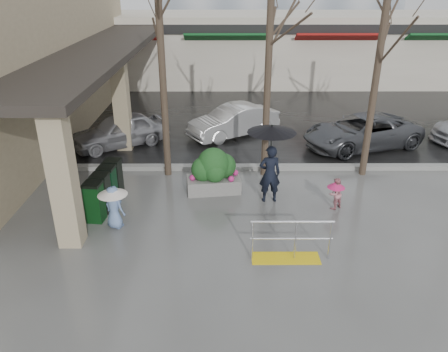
{
  "coord_description": "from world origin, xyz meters",
  "views": [
    {
      "loc": [
        -0.17,
        -9.7,
        6.06
      ],
      "look_at": [
        -0.14,
        0.62,
        1.3
      ],
      "focal_mm": 35.0,
      "sensor_mm": 36.0,
      "label": 1
    }
  ],
  "objects_px": {
    "child_pink": "(336,191)",
    "car_a": "(120,130)",
    "tree_west": "(159,13)",
    "planter": "(214,171)",
    "tree_midwest": "(271,7)",
    "car_c": "(362,132)",
    "handrail": "(289,245)",
    "child_blue": "(114,203)",
    "woman": "(271,155)",
    "news_boxes": "(105,189)",
    "car_b": "(234,121)",
    "tree_mideast": "(384,21)"
  },
  "relations": [
    {
      "from": "child_blue",
      "to": "planter",
      "type": "relative_size",
      "value": 0.69
    },
    {
      "from": "tree_mideast",
      "to": "child_blue",
      "type": "bearing_deg",
      "value": -155.89
    },
    {
      "from": "handrail",
      "to": "child_pink",
      "type": "height_order",
      "value": "handrail"
    },
    {
      "from": "handrail",
      "to": "child_blue",
      "type": "relative_size",
      "value": 1.61
    },
    {
      "from": "tree_west",
      "to": "child_pink",
      "type": "xyz_separation_m",
      "value": [
        5.0,
        -2.35,
        -4.55
      ]
    },
    {
      "from": "tree_west",
      "to": "car_b",
      "type": "relative_size",
      "value": 1.78
    },
    {
      "from": "handrail",
      "to": "child_pink",
      "type": "xyz_separation_m",
      "value": [
        1.64,
        2.45,
        0.16
      ]
    },
    {
      "from": "car_c",
      "to": "tree_midwest",
      "type": "bearing_deg",
      "value": -76.11
    },
    {
      "from": "child_pink",
      "to": "car_a",
      "type": "xyz_separation_m",
      "value": [
        -7.14,
        5.03,
        0.1
      ]
    },
    {
      "from": "woman",
      "to": "child_pink",
      "type": "xyz_separation_m",
      "value": [
        1.82,
        -0.46,
        -0.92
      ]
    },
    {
      "from": "planter",
      "to": "car_b",
      "type": "relative_size",
      "value": 0.44
    },
    {
      "from": "car_a",
      "to": "car_c",
      "type": "xyz_separation_m",
      "value": [
        9.29,
        -0.16,
        0.0
      ]
    },
    {
      "from": "tree_midwest",
      "to": "child_pink",
      "type": "relative_size",
      "value": 7.55
    },
    {
      "from": "tree_west",
      "to": "planter",
      "type": "xyz_separation_m",
      "value": [
        1.55,
        -1.25,
        -4.41
      ]
    },
    {
      "from": "news_boxes",
      "to": "car_b",
      "type": "height_order",
      "value": "car_b"
    },
    {
      "from": "tree_west",
      "to": "tree_midwest",
      "type": "height_order",
      "value": "tree_midwest"
    },
    {
      "from": "child_pink",
      "to": "woman",
      "type": "bearing_deg",
      "value": -47.64
    },
    {
      "from": "child_pink",
      "to": "tree_west",
      "type": "bearing_deg",
      "value": -58.65
    },
    {
      "from": "tree_west",
      "to": "tree_mideast",
      "type": "relative_size",
      "value": 1.05
    },
    {
      "from": "planter",
      "to": "child_blue",
      "type": "bearing_deg",
      "value": -140.38
    },
    {
      "from": "car_a",
      "to": "car_b",
      "type": "bearing_deg",
      "value": 72.59
    },
    {
      "from": "handrail",
      "to": "tree_midwest",
      "type": "height_order",
      "value": "tree_midwest"
    },
    {
      "from": "tree_west",
      "to": "woman",
      "type": "relative_size",
      "value": 2.89
    },
    {
      "from": "tree_west",
      "to": "car_a",
      "type": "bearing_deg",
      "value": 128.57
    },
    {
      "from": "tree_midwest",
      "to": "car_b",
      "type": "bearing_deg",
      "value": 103.46
    },
    {
      "from": "car_b",
      "to": "news_boxes",
      "type": "bearing_deg",
      "value": -64.94
    },
    {
      "from": "woman",
      "to": "news_boxes",
      "type": "xyz_separation_m",
      "value": [
        -4.7,
        -0.35,
        -0.88
      ]
    },
    {
      "from": "woman",
      "to": "car_c",
      "type": "height_order",
      "value": "woman"
    },
    {
      "from": "woman",
      "to": "child_blue",
      "type": "xyz_separation_m",
      "value": [
        -4.18,
        -1.46,
        -0.72
      ]
    },
    {
      "from": "handrail",
      "to": "child_blue",
      "type": "bearing_deg",
      "value": 161.68
    },
    {
      "from": "car_c",
      "to": "woman",
      "type": "bearing_deg",
      "value": -60.65
    },
    {
      "from": "child_pink",
      "to": "handrail",
      "type": "bearing_deg",
      "value": 22.72
    },
    {
      "from": "woman",
      "to": "child_blue",
      "type": "height_order",
      "value": "woman"
    },
    {
      "from": "handrail",
      "to": "tree_west",
      "type": "distance_m",
      "value": 7.52
    },
    {
      "from": "handrail",
      "to": "car_c",
      "type": "distance_m",
      "value": 8.25
    },
    {
      "from": "tree_mideast",
      "to": "car_a",
      "type": "relative_size",
      "value": 1.76
    },
    {
      "from": "woman",
      "to": "child_pink",
      "type": "distance_m",
      "value": 2.09
    },
    {
      "from": "handrail",
      "to": "child_pink",
      "type": "distance_m",
      "value": 2.95
    },
    {
      "from": "planter",
      "to": "car_b",
      "type": "height_order",
      "value": "planter"
    },
    {
      "from": "child_pink",
      "to": "planter",
      "type": "height_order",
      "value": "planter"
    },
    {
      "from": "car_a",
      "to": "car_c",
      "type": "relative_size",
      "value": 0.82
    },
    {
      "from": "tree_west",
      "to": "woman",
      "type": "distance_m",
      "value": 5.19
    },
    {
      "from": "handrail",
      "to": "car_b",
      "type": "distance_m",
      "value": 8.73
    },
    {
      "from": "tree_west",
      "to": "child_pink",
      "type": "distance_m",
      "value": 7.16
    },
    {
      "from": "tree_midwest",
      "to": "car_b",
      "type": "height_order",
      "value": "tree_midwest"
    },
    {
      "from": "car_a",
      "to": "car_c",
      "type": "bearing_deg",
      "value": 56.6
    },
    {
      "from": "tree_midwest",
      "to": "tree_west",
      "type": "bearing_deg",
      "value": -180.0
    },
    {
      "from": "handrail",
      "to": "car_b",
      "type": "height_order",
      "value": "car_b"
    },
    {
      "from": "child_pink",
      "to": "car_a",
      "type": "distance_m",
      "value": 8.73
    },
    {
      "from": "woman",
      "to": "child_pink",
      "type": "bearing_deg",
      "value": 160.18
    }
  ]
}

